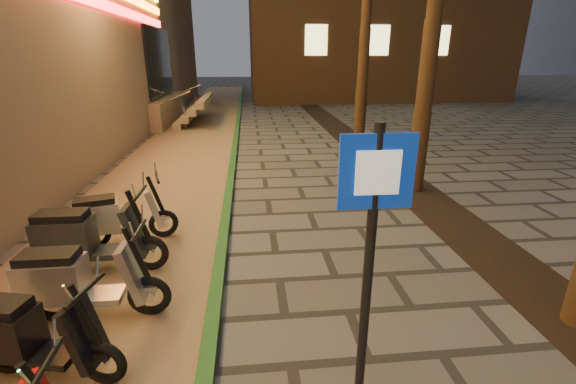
{
  "coord_description": "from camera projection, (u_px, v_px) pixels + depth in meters",
  "views": [
    {
      "loc": [
        -0.37,
        -1.54,
        3.12
      ],
      "look_at": [
        0.17,
        3.81,
        1.2
      ],
      "focal_mm": 24.0,
      "sensor_mm": 36.0,
      "label": 1
    }
  ],
  "objects": [
    {
      "name": "green_curb",
      "position": [
        233.0,
        161.0,
        11.8
      ],
      "size": [
        0.18,
        60.0,
        0.1
      ],
      "primitive_type": "cube",
      "color": "#225B22",
      "rests_on": "ground"
    },
    {
      "name": "pedestrian_sign",
      "position": [
        371.0,
        239.0,
        3.09
      ],
      "size": [
        0.59,
        0.1,
        2.67
      ],
      "rotation": [
        0.0,
        0.0,
        -0.01
      ],
      "color": "black",
      "rests_on": "ground"
    },
    {
      "name": "scooter_8",
      "position": [
        86.0,
        239.0,
        5.66
      ],
      "size": [
        1.85,
        0.65,
        1.31
      ],
      "rotation": [
        0.0,
        0.0,
        -0.01
      ],
      "color": "black",
      "rests_on": "ground"
    },
    {
      "name": "parking_strip",
      "position": [
        176.0,
        164.0,
        11.65
      ],
      "size": [
        3.4,
        60.0,
        0.01
      ],
      "primitive_type": "cube",
      "color": "#8C7251",
      "rests_on": "ground"
    },
    {
      "name": "scooter_9",
      "position": [
        114.0,
        218.0,
        6.55
      ],
      "size": [
        1.65,
        0.86,
        1.17
      ],
      "rotation": [
        0.0,
        0.0,
        0.29
      ],
      "color": "black",
      "rests_on": "ground"
    },
    {
      "name": "planting_strip",
      "position": [
        455.0,
        223.0,
        7.56
      ],
      "size": [
        1.2,
        40.0,
        0.02
      ],
      "primitive_type": "cube",
      "color": "black",
      "rests_on": "ground"
    },
    {
      "name": "scooter_6",
      "position": [
        26.0,
        336.0,
        3.81
      ],
      "size": [
        1.62,
        0.76,
        1.14
      ],
      "rotation": [
        0.0,
        0.0,
        -0.22
      ],
      "color": "black",
      "rests_on": "ground"
    },
    {
      "name": "scooter_7",
      "position": [
        77.0,
        282.0,
        4.66
      ],
      "size": [
        1.73,
        0.61,
        1.23
      ],
      "rotation": [
        0.0,
        0.0,
        0.0
      ],
      "color": "black",
      "rests_on": "ground"
    }
  ]
}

